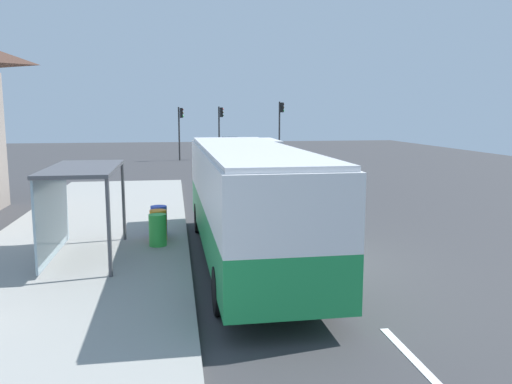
{
  "coord_description": "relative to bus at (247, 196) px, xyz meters",
  "views": [
    {
      "loc": [
        -3.66,
        -14.01,
        4.14
      ],
      "look_at": [
        -1.0,
        3.07,
        1.5
      ],
      "focal_mm": 36.93,
      "sensor_mm": 36.0,
      "label": 1
    }
  ],
  "objects": [
    {
      "name": "traffic_light_near_side",
      "position": [
        7.21,
        30.89,
        1.49
      ],
      "size": [
        0.49,
        0.28,
        5.02
      ],
      "color": "#2D2D2D",
      "rests_on": "ground"
    },
    {
      "name": "ground_plane",
      "position": [
        1.71,
        13.91,
        -1.86
      ],
      "size": [
        56.0,
        92.0,
        0.04
      ],
      "primitive_type": "cube",
      "color": "#38383A"
    },
    {
      "name": "lane_stripe_seg_0",
      "position": [
        1.96,
        -6.09,
        -1.84
      ],
      "size": [
        0.16,
        2.2,
        0.01
      ],
      "primitive_type": "cube",
      "color": "silver",
      "rests_on": "ground"
    },
    {
      "name": "sedan_near",
      "position": [
        4.01,
        32.56,
        -1.05
      ],
      "size": [
        1.86,
        4.41,
        1.52
      ],
      "color": "black",
      "rests_on": "ground"
    },
    {
      "name": "recycling_bin_green",
      "position": [
        -2.49,
        1.48,
        -1.19
      ],
      "size": [
        0.52,
        0.52,
        0.95
      ],
      "primitive_type": "cylinder",
      "color": "green",
      "rests_on": "sidewalk_platform"
    },
    {
      "name": "bus_shelter",
      "position": [
        -4.7,
        0.51,
        0.25
      ],
      "size": [
        1.8,
        4.0,
        2.5
      ],
      "color": "#4C4C51",
      "rests_on": "sidewalk_platform"
    },
    {
      "name": "traffic_light_median",
      "position": [
        2.12,
        32.49,
        1.24
      ],
      "size": [
        0.49,
        0.28,
        4.6
      ],
      "color": "#2D2D2D",
      "rests_on": "ground"
    },
    {
      "name": "lane_stripe_seg_1",
      "position": [
        1.96,
        -1.09,
        -1.84
      ],
      "size": [
        0.16,
        2.2,
        0.01
      ],
      "primitive_type": "cube",
      "color": "silver",
      "rests_on": "ground"
    },
    {
      "name": "recycling_bin_orange",
      "position": [
        -2.49,
        2.18,
        -1.19
      ],
      "size": [
        0.52,
        0.52,
        0.95
      ],
      "primitive_type": "cylinder",
      "color": "orange",
      "rests_on": "sidewalk_platform"
    },
    {
      "name": "recycling_bin_blue",
      "position": [
        -2.49,
        2.88,
        -1.19
      ],
      "size": [
        0.52,
        0.52,
        0.95
      ],
      "primitive_type": "cylinder",
      "color": "blue",
      "rests_on": "sidewalk_platform"
    },
    {
      "name": "white_van",
      "position": [
        3.91,
        20.99,
        -0.5
      ],
      "size": [
        2.1,
        5.23,
        2.3
      ],
      "color": "white",
      "rests_on": "ground"
    },
    {
      "name": "lane_stripe_seg_3",
      "position": [
        1.96,
        8.91,
        -1.84
      ],
      "size": [
        0.16,
        2.2,
        0.01
      ],
      "primitive_type": "cube",
      "color": "silver",
      "rests_on": "ground"
    },
    {
      "name": "bus",
      "position": [
        0.0,
        0.0,
        0.0
      ],
      "size": [
        2.63,
        11.03,
        3.21
      ],
      "color": "#1E8C47",
      "rests_on": "ground"
    },
    {
      "name": "lane_stripe_seg_4",
      "position": [
        1.96,
        13.91,
        -1.84
      ],
      "size": [
        0.16,
        2.2,
        0.01
      ],
      "primitive_type": "cube",
      "color": "silver",
      "rests_on": "ground"
    },
    {
      "name": "sedan_far",
      "position": [
        4.01,
        40.94,
        -1.05
      ],
      "size": [
        2.02,
        4.48,
        1.52
      ],
      "color": "navy",
      "rests_on": "ground"
    },
    {
      "name": "lane_stripe_seg_6",
      "position": [
        1.96,
        23.91,
        -1.84
      ],
      "size": [
        0.16,
        2.2,
        0.01
      ],
      "primitive_type": "cube",
      "color": "silver",
      "rests_on": "ground"
    },
    {
      "name": "lane_stripe_seg_7",
      "position": [
        1.96,
        28.91,
        -1.84
      ],
      "size": [
        0.16,
        2.2,
        0.01
      ],
      "primitive_type": "cube",
      "color": "silver",
      "rests_on": "ground"
    },
    {
      "name": "sidewalk_platform",
      "position": [
        -4.69,
        1.91,
        -1.75
      ],
      "size": [
        6.2,
        30.0,
        0.18
      ],
      "primitive_type": "cube",
      "color": "#999993",
      "rests_on": "ground"
    },
    {
      "name": "lane_stripe_seg_2",
      "position": [
        1.96,
        3.91,
        -1.84
      ],
      "size": [
        0.16,
        2.2,
        0.01
      ],
      "primitive_type": "cube",
      "color": "silver",
      "rests_on": "ground"
    },
    {
      "name": "traffic_light_far_side",
      "position": [
        -1.38,
        31.69,
        1.21
      ],
      "size": [
        0.49,
        0.28,
        4.55
      ],
      "color": "#2D2D2D",
      "rests_on": "ground"
    },
    {
      "name": "lane_stripe_seg_5",
      "position": [
        1.96,
        18.91,
        -1.84
      ],
      "size": [
        0.16,
        2.2,
        0.01
      ],
      "primitive_type": "cube",
      "color": "silver",
      "rests_on": "ground"
    }
  ]
}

